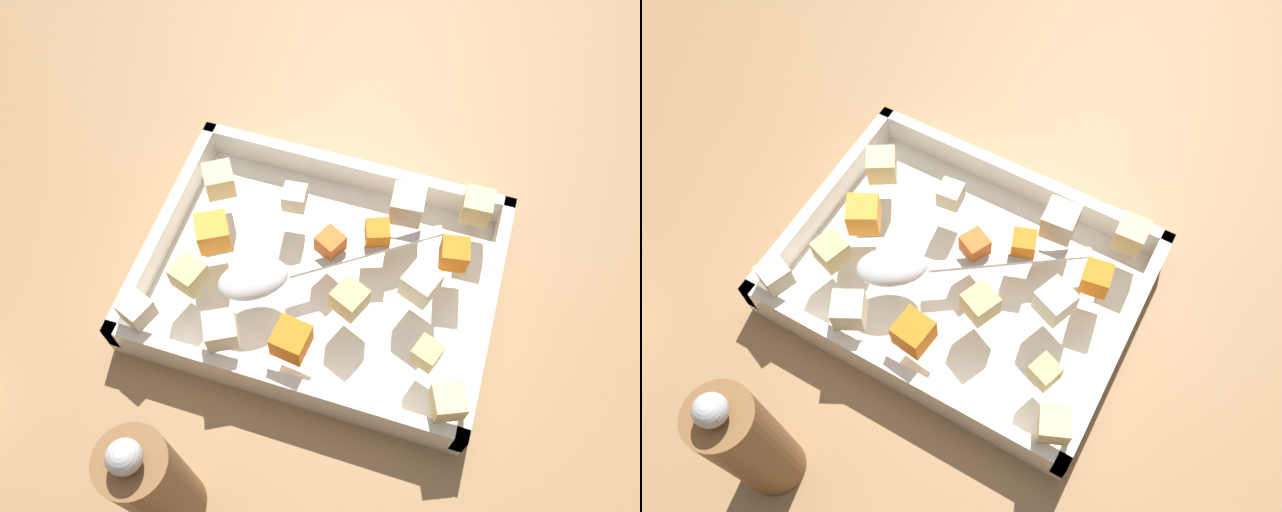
% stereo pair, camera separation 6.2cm
% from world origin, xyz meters
% --- Properties ---
extents(ground_plane, '(4.00, 4.00, 0.00)m').
position_xyz_m(ground_plane, '(0.00, 0.00, 0.00)').
color(ground_plane, '#936D47').
extents(baking_dish, '(0.34, 0.26, 0.05)m').
position_xyz_m(baking_dish, '(-0.02, -0.01, 0.01)').
color(baking_dish, white).
rests_on(baking_dish, ground_plane).
extents(carrot_chunk_heap_top, '(0.04, 0.04, 0.03)m').
position_xyz_m(carrot_chunk_heap_top, '(0.09, -0.00, 0.06)').
color(carrot_chunk_heap_top, orange).
rests_on(carrot_chunk_heap_top, baking_dish).
extents(carrot_chunk_far_left, '(0.03, 0.03, 0.03)m').
position_xyz_m(carrot_chunk_far_left, '(-0.02, 0.08, 0.06)').
color(carrot_chunk_far_left, orange).
rests_on(carrot_chunk_far_left, baking_dish).
extents(carrot_chunk_corner_sw, '(0.03, 0.03, 0.02)m').
position_xyz_m(carrot_chunk_corner_sw, '(-0.06, -0.05, 0.06)').
color(carrot_chunk_corner_sw, orange).
rests_on(carrot_chunk_corner_sw, baking_dish).
extents(carrot_chunk_near_left, '(0.03, 0.03, 0.02)m').
position_xyz_m(carrot_chunk_near_left, '(-0.02, -0.02, 0.06)').
color(carrot_chunk_near_left, orange).
rests_on(carrot_chunk_near_left, baking_dish).
extents(carrot_chunk_heap_side, '(0.03, 0.03, 0.03)m').
position_xyz_m(carrot_chunk_heap_side, '(-0.14, -0.05, 0.06)').
color(carrot_chunk_heap_side, orange).
rests_on(carrot_chunk_heap_side, baking_dish).
extents(potato_chunk_mid_left, '(0.03, 0.03, 0.02)m').
position_xyz_m(potato_chunk_mid_left, '(-0.14, 0.06, 0.06)').
color(potato_chunk_mid_left, tan).
rests_on(potato_chunk_mid_left, baking_dish).
extents(potato_chunk_under_handle, '(0.03, 0.03, 0.02)m').
position_xyz_m(potato_chunk_under_handle, '(0.03, -0.06, 0.06)').
color(potato_chunk_under_handle, beige).
rests_on(potato_chunk_under_handle, baking_dish).
extents(potato_chunk_corner_ne, '(0.04, 0.04, 0.03)m').
position_xyz_m(potato_chunk_corner_ne, '(0.04, 0.09, 0.06)').
color(potato_chunk_corner_ne, beige).
rests_on(potato_chunk_corner_ne, baking_dish).
extents(potato_chunk_near_spoon, '(0.04, 0.04, 0.03)m').
position_xyz_m(potato_chunk_near_spoon, '(0.10, -0.06, 0.06)').
color(potato_chunk_near_spoon, '#E0CC89').
rests_on(potato_chunk_near_spoon, baking_dish).
extents(potato_chunk_near_right, '(0.04, 0.04, 0.03)m').
position_xyz_m(potato_chunk_near_right, '(-0.12, -0.01, 0.06)').
color(potato_chunk_near_right, beige).
rests_on(potato_chunk_near_right, baking_dish).
extents(potato_chunk_corner_nw, '(0.03, 0.03, 0.03)m').
position_xyz_m(potato_chunk_corner_nw, '(0.09, 0.05, 0.06)').
color(potato_chunk_corner_nw, tan).
rests_on(potato_chunk_corner_nw, baking_dish).
extents(potato_chunk_center, '(0.03, 0.03, 0.03)m').
position_xyz_m(potato_chunk_center, '(-0.15, -0.11, 0.06)').
color(potato_chunk_center, '#E0CC89').
rests_on(potato_chunk_center, baking_dish).
extents(potato_chunk_far_right, '(0.04, 0.04, 0.03)m').
position_xyz_m(potato_chunk_far_right, '(-0.16, 0.09, 0.06)').
color(potato_chunk_far_right, '#E0CC89').
rests_on(potato_chunk_far_right, baking_dish).
extents(potato_chunk_back_center, '(0.04, 0.04, 0.03)m').
position_xyz_m(potato_chunk_back_center, '(-0.06, 0.03, 0.06)').
color(potato_chunk_back_center, tan).
rests_on(potato_chunk_back_center, baking_dish).
extents(parsnip_chunk_front_center, '(0.03, 0.03, 0.03)m').
position_xyz_m(parsnip_chunk_front_center, '(-0.08, -0.09, 0.06)').
color(parsnip_chunk_front_center, beige).
rests_on(parsnip_chunk_front_center, baking_dish).
extents(parsnip_chunk_rim_edge, '(0.03, 0.03, 0.03)m').
position_xyz_m(parsnip_chunk_rim_edge, '(0.12, 0.10, 0.06)').
color(parsnip_chunk_rim_edge, beige).
rests_on(parsnip_chunk_rim_edge, baking_dish).
extents(serving_spoon, '(0.20, 0.15, 0.02)m').
position_xyz_m(serving_spoon, '(0.02, 0.03, 0.06)').
color(serving_spoon, silver).
rests_on(serving_spoon, baking_dish).
extents(pepper_mill, '(0.05, 0.05, 0.19)m').
position_xyz_m(pepper_mill, '(0.04, 0.23, 0.09)').
color(pepper_mill, brown).
rests_on(pepper_mill, ground_plane).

